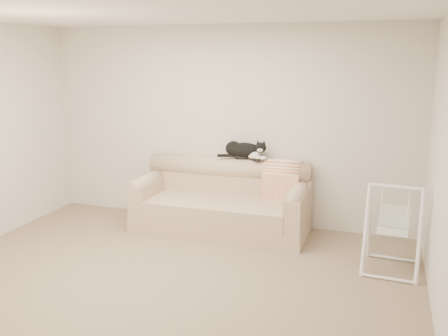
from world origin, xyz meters
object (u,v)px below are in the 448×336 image
Objects in this scene: tuxedo_cat at (245,150)px; sofa at (223,203)px; remote_a at (242,158)px; baby_swing at (393,228)px; remote_b at (255,160)px.

sofa is at bearing -131.53° from tuxedo_cat.
baby_swing is at bearing -25.11° from remote_a.
sofa is at bearing 162.72° from baby_swing.
remote_a reaches higher than sofa.
remote_b is at bearing 28.01° from sofa.
remote_b is at bearing 153.72° from baby_swing.
tuxedo_cat is (0.22, 0.25, 0.67)m from sofa.
remote_a is (0.19, 0.24, 0.56)m from sofa.
sofa is 3.40× the size of tuxedo_cat.
tuxedo_cat is 0.70× the size of baby_swing.
tuxedo_cat is (0.03, 0.01, 0.11)m from remote_a.
sofa is 0.70m from remote_b.
remote_b is 0.25× the size of tuxedo_cat.
tuxedo_cat is at bearing 48.47° from sofa.
tuxedo_cat is at bearing 16.57° from remote_a.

